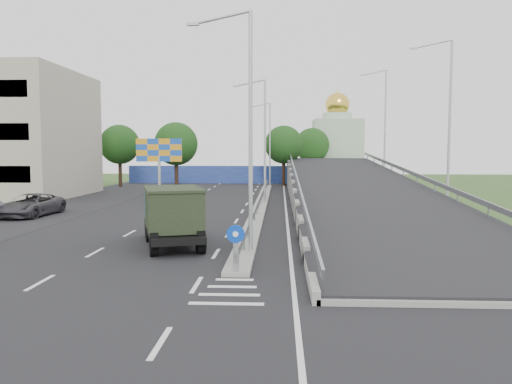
# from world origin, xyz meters

# --- Properties ---
(ground) EXTENTS (160.00, 160.00, 0.00)m
(ground) POSITION_xyz_m (0.00, 0.00, 0.00)
(ground) COLOR #2D4C1E
(ground) RESTS_ON ground
(road_surface) EXTENTS (26.00, 90.00, 0.04)m
(road_surface) POSITION_xyz_m (-3.00, 20.00, 0.00)
(road_surface) COLOR black
(road_surface) RESTS_ON ground
(parking_strip) EXTENTS (8.00, 90.00, 0.05)m
(parking_strip) POSITION_xyz_m (-16.00, 20.00, 0.00)
(parking_strip) COLOR black
(parking_strip) RESTS_ON ground
(median) EXTENTS (1.00, 44.00, 0.20)m
(median) POSITION_xyz_m (0.00, 24.00, 0.10)
(median) COLOR gray
(median) RESTS_ON ground
(overpass_ramp) EXTENTS (10.00, 50.00, 3.50)m
(overpass_ramp) POSITION_xyz_m (7.50, 24.00, 1.75)
(overpass_ramp) COLOR gray
(overpass_ramp) RESTS_ON ground
(median_guardrail) EXTENTS (0.09, 44.00, 0.71)m
(median_guardrail) POSITION_xyz_m (0.00, 24.00, 0.75)
(median_guardrail) COLOR gray
(median_guardrail) RESTS_ON median
(sign_bollard) EXTENTS (0.64, 0.23, 1.67)m
(sign_bollard) POSITION_xyz_m (0.00, 2.17, 1.03)
(sign_bollard) COLOR black
(sign_bollard) RESTS_ON median
(lamp_post_near) EXTENTS (2.74, 0.18, 10.08)m
(lamp_post_near) POSITION_xyz_m (0.11, 6.00, 5.81)
(lamp_post_near) COLOR #B2B5B7
(lamp_post_near) RESTS_ON median
(lamp_post_mid) EXTENTS (2.74, 0.18, 10.08)m
(lamp_post_mid) POSITION_xyz_m (0.11, 26.00, 5.81)
(lamp_post_mid) COLOR #B2B5B7
(lamp_post_mid) RESTS_ON median
(lamp_post_far) EXTENTS (2.74, 0.18, 10.08)m
(lamp_post_far) POSITION_xyz_m (0.11, 46.00, 5.81)
(lamp_post_far) COLOR #B2B5B7
(lamp_post_far) RESTS_ON median
(blue_wall) EXTENTS (30.00, 0.50, 2.40)m
(blue_wall) POSITION_xyz_m (-4.00, 52.00, 1.20)
(blue_wall) COLOR #2C2A9A
(blue_wall) RESTS_ON ground
(church) EXTENTS (7.00, 7.00, 13.80)m
(church) POSITION_xyz_m (10.00, 60.00, 5.31)
(church) COLOR #B2CCAD
(church) RESTS_ON ground
(billboard) EXTENTS (4.00, 0.24, 5.50)m
(billboard) POSITION_xyz_m (-9.00, 28.00, 4.19)
(billboard) COLOR #B2B5B7
(billboard) RESTS_ON ground
(tree_left_mid) EXTENTS (4.80, 4.80, 7.60)m
(tree_left_mid) POSITION_xyz_m (-10.00, 40.00, 5.18)
(tree_left_mid) COLOR black
(tree_left_mid) RESTS_ON ground
(tree_median_far) EXTENTS (4.80, 4.80, 7.60)m
(tree_median_far) POSITION_xyz_m (2.00, 48.00, 5.18)
(tree_median_far) COLOR black
(tree_median_far) RESTS_ON ground
(tree_left_far) EXTENTS (4.80, 4.80, 7.60)m
(tree_left_far) POSITION_xyz_m (-18.00, 45.00, 5.18)
(tree_left_far) COLOR black
(tree_left_far) RESTS_ON ground
(tree_ramp_far) EXTENTS (4.80, 4.80, 7.60)m
(tree_ramp_far) POSITION_xyz_m (6.00, 55.00, 5.18)
(tree_ramp_far) COLOR black
(tree_ramp_far) RESTS_ON ground
(dump_truck) EXTENTS (4.09, 6.70, 2.78)m
(dump_truck) POSITION_xyz_m (-3.56, 8.07, 1.54)
(dump_truck) COLOR black
(dump_truck) RESTS_ON ground
(parked_car_c) EXTENTS (2.89, 5.67, 1.53)m
(parked_car_c) POSITION_xyz_m (-15.32, 17.74, 0.77)
(parked_car_c) COLOR #3B393F
(parked_car_c) RESTS_ON ground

